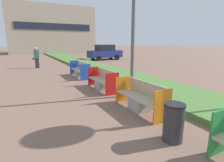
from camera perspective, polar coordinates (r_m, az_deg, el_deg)
name	(u,v)px	position (r m, az deg, el deg)	size (l,w,h in m)	color
planter_grass_strip	(121,76)	(11.12, 2.89, 1.78)	(2.80, 120.00, 0.18)	#4C7A38
building_backdrop	(51,31)	(39.26, -19.20, 15.30)	(15.94, 8.59, 8.94)	tan
bench_orange_frame	(141,99)	(5.75, 9.34, -5.91)	(0.65, 2.09, 0.94)	#9E9B96
bench_red_frame	(103,82)	(8.17, -3.05, -0.21)	(0.65, 2.08, 0.94)	#9E9B96
bench_blue_frame	(80,71)	(11.30, -10.37, 3.23)	(0.65, 2.29, 0.94)	#9E9B96
litter_bin	(173,122)	(4.21, 19.43, -12.59)	(0.46, 0.46, 0.87)	#2D2D30
pedestrian_walking	(36,57)	(16.25, -23.44, 7.07)	(0.53, 0.24, 1.75)	#232633
parked_car_distant	(105,52)	(22.12, -2.31, 9.34)	(4.31, 2.03, 1.86)	navy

